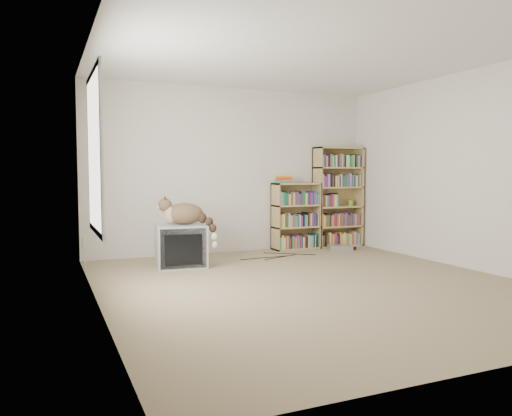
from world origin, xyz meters
name	(u,v)px	position (x,y,z in m)	size (l,w,h in m)	color
floor	(314,284)	(0.00, 0.00, 0.00)	(4.50, 5.00, 0.01)	gray
wall_back	(233,171)	(0.00, 2.50, 1.25)	(4.50, 0.02, 2.50)	silver
wall_left	(96,169)	(-2.25, 0.00, 1.25)	(0.02, 5.00, 2.50)	silver
wall_right	(472,170)	(2.25, 0.00, 1.25)	(0.02, 5.00, 2.50)	silver
ceiling	(316,51)	(0.00, 0.00, 2.50)	(4.50, 5.00, 0.02)	white
window	(95,153)	(-2.24, 0.20, 1.40)	(0.02, 1.22, 1.52)	white
crt_tv	(181,246)	(-1.06, 1.61, 0.27)	(0.69, 0.64, 0.55)	#ACABAE
cat	(188,217)	(-0.97, 1.58, 0.65)	(0.73, 0.65, 0.61)	#3A2518
bookcase_tall	(337,199)	(1.79, 2.36, 0.78)	(0.82, 0.30, 1.63)	tan
bookcase_short	(296,218)	(1.02, 2.36, 0.49)	(0.77, 0.30, 1.06)	tan
book_stack	(284,180)	(0.82, 2.37, 1.11)	(0.20, 0.26, 0.11)	red
green_mug	(350,203)	(2.04, 2.34, 0.71)	(0.08, 0.08, 0.09)	#75A830
framed_print	(333,199)	(1.77, 2.44, 0.78)	(0.16, 0.01, 0.22)	black
dvd_player	(340,248)	(1.59, 1.96, 0.04)	(0.36, 0.26, 0.08)	#A7A7AC
wall_outlet	(83,243)	(-2.24, 1.95, 0.32)	(0.01, 0.08, 0.13)	silver
floor_cables	(266,258)	(0.21, 1.75, 0.00)	(1.20, 0.70, 0.01)	black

